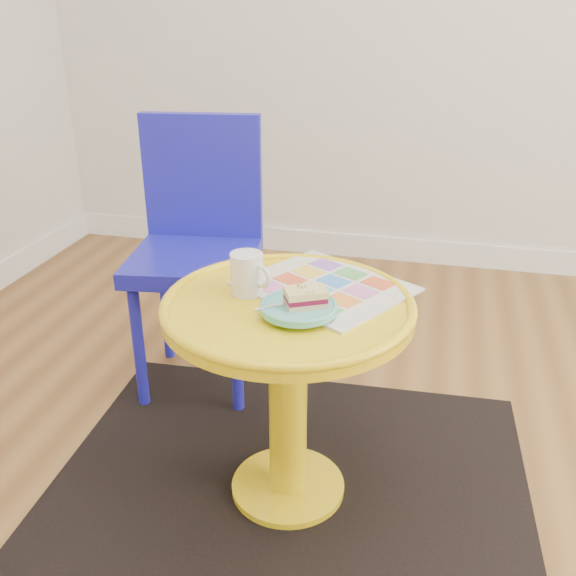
% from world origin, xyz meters
% --- Properties ---
extents(room_walls, '(4.00, 4.00, 4.00)m').
position_xyz_m(room_walls, '(-0.99, 0.99, 0.06)').
color(room_walls, silver).
rests_on(room_walls, ground).
extents(rug, '(1.34, 1.15, 0.01)m').
position_xyz_m(rug, '(-0.38, 0.22, 0.00)').
color(rug, black).
rests_on(rug, ground).
extents(side_table, '(0.60, 0.60, 0.57)m').
position_xyz_m(side_table, '(-0.38, 0.22, 0.41)').
color(side_table, yellow).
rests_on(side_table, ground).
extents(chair, '(0.45, 0.45, 0.90)m').
position_xyz_m(chair, '(-0.82, 0.75, 0.52)').
color(chair, '#1B1BB1').
rests_on(chair, ground).
extents(newspaper, '(0.49, 0.47, 0.01)m').
position_xyz_m(newspaper, '(-0.31, 0.33, 0.58)').
color(newspaper, silver).
rests_on(newspaper, side_table).
extents(mug, '(0.11, 0.08, 0.10)m').
position_xyz_m(mug, '(-0.49, 0.25, 0.63)').
color(mug, white).
rests_on(mug, side_table).
extents(plate, '(0.18, 0.18, 0.02)m').
position_xyz_m(plate, '(-0.34, 0.16, 0.59)').
color(plate, '#5CC3BA').
rests_on(plate, newspaper).
extents(cake_slice, '(0.11, 0.10, 0.04)m').
position_xyz_m(cake_slice, '(-0.33, 0.17, 0.62)').
color(cake_slice, '#D3BC8C').
rests_on(cake_slice, plate).
extents(fork, '(0.12, 0.11, 0.00)m').
position_xyz_m(fork, '(-0.37, 0.16, 0.60)').
color(fork, silver).
rests_on(fork, plate).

